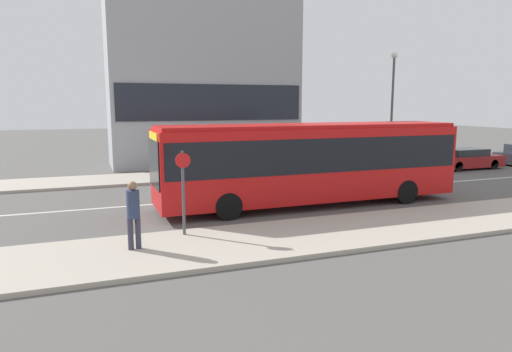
{
  "coord_description": "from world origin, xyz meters",
  "views": [
    {
      "loc": [
        -5.06,
        -18.05,
        3.96
      ],
      "look_at": [
        0.98,
        -1.95,
        1.23
      ],
      "focal_mm": 32.0,
      "sensor_mm": 36.0,
      "label": 1
    }
  ],
  "objects": [
    {
      "name": "bus_stop_sign",
      "position": [
        -2.46,
        -5.07,
        1.59
      ],
      "size": [
        0.44,
        0.12,
        2.49
      ],
      "color": "#4C4C51",
      "rests_on": "sidewalk_near"
    },
    {
      "name": "parked_car_0",
      "position": [
        11.76,
        3.33,
        0.64
      ],
      "size": [
        4.11,
        1.77,
        1.35
      ],
      "color": "silver",
      "rests_on": "ground_plane"
    },
    {
      "name": "lane_centerline",
      "position": [
        0.0,
        0.0,
        0.0
      ],
      "size": [
        41.8,
        0.16,
        0.01
      ],
      "color": "silver",
      "rests_on": "ground_plane"
    },
    {
      "name": "ground_plane",
      "position": [
        0.0,
        0.0,
        0.0
      ],
      "size": [
        120.0,
        120.0,
        0.0
      ],
      "primitive_type": "plane",
      "color": "#595654"
    },
    {
      "name": "parked_car_1",
      "position": [
        16.79,
        3.49,
        0.6
      ],
      "size": [
        4.49,
        1.84,
        1.25
      ],
      "color": "maroon",
      "rests_on": "ground_plane"
    },
    {
      "name": "sidewalk_near",
      "position": [
        0.0,
        -6.25,
        0.07
      ],
      "size": [
        44.0,
        3.5,
        0.13
      ],
      "color": "#B2A899",
      "rests_on": "ground_plane"
    },
    {
      "name": "sidewalk_far",
      "position": [
        0.0,
        6.25,
        0.07
      ],
      "size": [
        44.0,
        3.5,
        0.13
      ],
      "color": "#B2A899",
      "rests_on": "ground_plane"
    },
    {
      "name": "apartment_block_left_tower",
      "position": [
        2.44,
        11.84,
        7.34
      ],
      "size": [
        12.13,
        4.76,
        14.71
      ],
      "color": "#9EA3A8",
      "rests_on": "ground_plane"
    },
    {
      "name": "city_bus",
      "position": [
        3.13,
        -2.25,
        1.84
      ],
      "size": [
        12.04,
        2.56,
        3.19
      ],
      "rotation": [
        0.0,
        0.0,
        -0.01
      ],
      "color": "red",
      "rests_on": "ground_plane"
    },
    {
      "name": "street_lamp",
      "position": [
        12.51,
        5.26,
        4.32
      ],
      "size": [
        0.36,
        0.36,
        6.87
      ],
      "color": "#4C4C51",
      "rests_on": "sidewalk_far"
    },
    {
      "name": "pedestrian_near_stop",
      "position": [
        -3.98,
        -5.95,
        1.18
      ],
      "size": [
        0.35,
        0.34,
        1.83
      ],
      "rotation": [
        0.0,
        0.0,
        3.26
      ],
      "color": "#383347",
      "rests_on": "sidewalk_near"
    }
  ]
}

